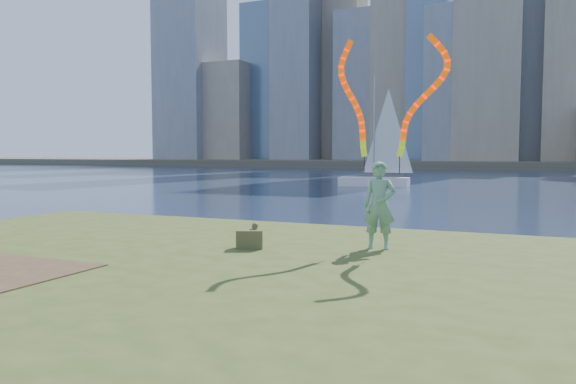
% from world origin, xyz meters
% --- Properties ---
extents(ground, '(320.00, 320.00, 0.00)m').
position_xyz_m(ground, '(0.00, 0.00, 0.00)').
color(ground, '#18243D').
rests_on(ground, ground).
extents(grassy_knoll, '(20.00, 18.00, 0.80)m').
position_xyz_m(grassy_knoll, '(0.00, -2.30, 0.34)').
color(grassy_knoll, '#3A4B1A').
rests_on(grassy_knoll, ground).
extents(far_shore, '(320.00, 40.00, 1.20)m').
position_xyz_m(far_shore, '(0.00, 95.00, 0.60)').
color(far_shore, '#4C4737').
rests_on(far_shore, ground).
extents(woman_with_ribbons, '(1.98, 0.48, 3.90)m').
position_xyz_m(woman_with_ribbons, '(2.65, 1.33, 2.24)').
color(woman_with_ribbons, '#1E6D3F').
rests_on(woman_with_ribbons, grassy_knoll).
extents(canvas_bag, '(0.53, 0.60, 0.43)m').
position_xyz_m(canvas_bag, '(0.60, 0.46, 0.98)').
color(canvas_bag, '#4E482A').
rests_on(canvas_bag, grassy_knoll).
extents(sailboat, '(5.37, 1.89, 8.10)m').
position_xyz_m(sailboat, '(-5.42, 31.98, 1.39)').
color(sailboat, white).
rests_on(sailboat, ground).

